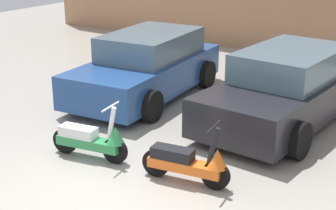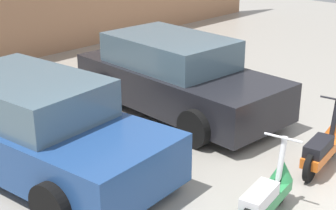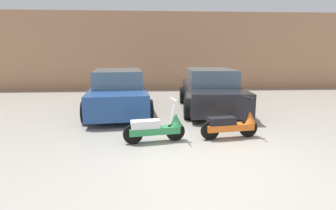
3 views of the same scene
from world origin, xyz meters
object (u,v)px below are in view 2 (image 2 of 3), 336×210
Objects in this scene: scooter_front_left at (268,193)px; car_rear_left at (37,128)px; car_rear_center at (177,77)px; scooter_front_right at (324,145)px.

car_rear_left is (-1.19, 3.06, 0.32)m from scooter_front_left.
car_rear_center reaches higher than scooter_front_left.
scooter_front_left is 1.00× the size of scooter_front_right.
scooter_front_left is at bearing -26.88° from car_rear_center.
scooter_front_left is 3.30m from car_rear_left.
car_rear_center reaches higher than scooter_front_right.
scooter_front_right is at bearing -4.66° from scooter_front_left.
scooter_front_left is at bearing 15.53° from car_rear_left.
car_rear_left is 1.00× the size of car_rear_center.
car_rear_center is (1.89, 3.22, 0.32)m from scooter_front_left.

